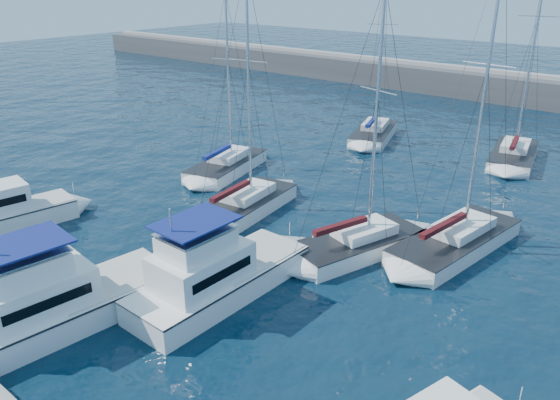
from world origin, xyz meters
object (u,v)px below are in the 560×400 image
Objects in this scene: sailboat_mid_b at (244,205)px; sailboat_mid_d at (456,241)px; motor_yacht_port_outer at (12,212)px; motor_yacht_stbd_inner at (214,276)px; sailboat_mid_c at (358,244)px; sailboat_back_b at (514,155)px; sailboat_mid_a at (227,166)px; sailboat_back_a at (374,133)px; motor_yacht_port_inner at (55,302)px.

sailboat_mid_d is at bearing 9.03° from sailboat_mid_b.
sailboat_mid_b is 12.95m from sailboat_mid_d.
motor_yacht_stbd_inner is at bearing 17.90° from motor_yacht_port_outer.
motor_yacht_stbd_inner is 8.58m from sailboat_mid_c.
motor_yacht_stbd_inner is 0.52× the size of sailboat_back_b.
sailboat_mid_d is (3.96, 3.74, 0.00)m from sailboat_mid_c.
sailboat_mid_d is (12.40, 3.73, -0.00)m from sailboat_mid_b.
sailboat_mid_c reaches higher than motor_yacht_port_outer.
sailboat_back_b reaches higher than motor_yacht_port_outer.
motor_yacht_port_outer is at bearing -132.70° from sailboat_back_b.
sailboat_back_b reaches higher than sailboat_mid_a.
sailboat_mid_c is 5.44m from sailboat_mid_d.
sailboat_back_b is at bearing 106.25° from sailboat_mid_d.
motor_yacht_stbd_inner is at bearing -92.88° from sailboat_back_a.
motor_yacht_port_inner is 6.89m from motor_yacht_stbd_inner.
motor_yacht_port_inner is 0.55× the size of sailboat_back_b.
sailboat_mid_c is 21.34m from sailboat_back_b.
sailboat_mid_b is at bearing -155.33° from sailboat_mid_d.
sailboat_mid_c reaches higher than motor_yacht_port_inner.
sailboat_mid_a is 0.74× the size of sailboat_back_b.
motor_yacht_stbd_inner is 0.62× the size of sailboat_mid_b.
motor_yacht_port_outer is 0.73× the size of motor_yacht_stbd_inner.
sailboat_mid_b reaches higher than motor_yacht_stbd_inner.
motor_yacht_port_inner is 20.46m from sailboat_mid_a.
motor_yacht_port_outer is 36.97m from sailboat_back_b.
sailboat_mid_a is (-11.95, 12.88, -0.62)m from motor_yacht_stbd_inner.
sailboat_back_a is (-7.88, 27.90, -0.59)m from motor_yacht_stbd_inner.
sailboat_mid_d is 0.99× the size of sailboat_back_a.
sailboat_back_b is at bearing 57.49° from sailboat_mid_b.
sailboat_mid_d is at bearing -93.25° from sailboat_back_b.
motor_yacht_port_inner is at bearing -89.72° from sailboat_mid_b.
sailboat_mid_d is (18.71, -1.06, 0.02)m from sailboat_mid_a.
sailboat_mid_b is (-5.64, 8.09, -0.61)m from motor_yacht_stbd_inner.
sailboat_mid_a is at bearing 135.05° from sailboat_mid_b.
motor_yacht_stbd_inner is (3.68, 5.82, 0.00)m from motor_yacht_port_inner.
sailboat_mid_d is at bearing 42.28° from motor_yacht_port_outer.
motor_yacht_stbd_inner is 0.59× the size of sailboat_mid_d.
sailboat_back_a is at bearing 88.74° from sailboat_mid_b.
sailboat_mid_b is 19.93m from sailboat_back_a.
motor_yacht_port_outer is at bearing -170.76° from motor_yacht_stbd_inner.
sailboat_back_a reaches higher than sailboat_mid_a.
motor_yacht_port_outer is 25.86m from sailboat_mid_d.
sailboat_back_a is (-14.64, 16.07, 0.02)m from sailboat_mid_d.
motor_yacht_port_outer is 13.91m from sailboat_mid_b.
sailboat_mid_d reaches higher than sailboat_mid_a.
sailboat_mid_a is at bearing -123.80° from sailboat_back_a.
sailboat_mid_b is at bearing 104.40° from motor_yacht_port_inner.
motor_yacht_stbd_inner is 13.64m from sailboat_mid_d.
sailboat_mid_c is 0.78× the size of sailboat_back_b.
sailboat_back_a is at bearing 103.49° from motor_yacht_port_inner.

